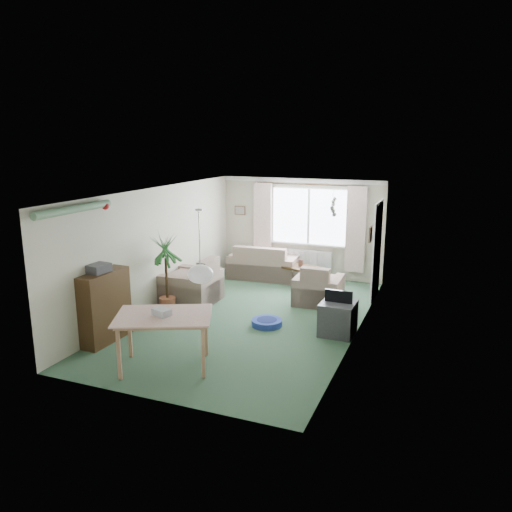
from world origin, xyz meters
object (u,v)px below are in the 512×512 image
at_px(armchair_left, 191,280).
at_px(houseplant, 166,273).
at_px(armchair_corner, 319,284).
at_px(tv_cube, 338,318).
at_px(coffee_table, 303,276).
at_px(pet_bed, 267,323).
at_px(dining_table, 165,342).
at_px(bookshelf, 105,307).
at_px(sofa, 264,261).

bearing_deg(armchair_left, houseplant, -12.28).
bearing_deg(armchair_corner, tv_cube, 114.74).
height_order(coffee_table, houseplant, houseplant).
height_order(coffee_table, pet_bed, coffee_table).
bearing_deg(houseplant, coffee_table, 54.49).
distance_m(houseplant, dining_table, 2.49).
bearing_deg(bookshelf, armchair_left, 83.34).
relative_size(armchair_left, dining_table, 0.83).
bearing_deg(bookshelf, sofa, 78.68).
xyz_separation_m(armchair_corner, bookshelf, (-2.80, -3.23, 0.18)).
xyz_separation_m(coffee_table, bookshelf, (-2.13, -4.34, 0.38)).
height_order(bookshelf, pet_bed, bookshelf).
height_order(sofa, coffee_table, sofa).
distance_m(sofa, bookshelf, 4.74).
distance_m(armchair_corner, armchair_left, 2.62).
distance_m(dining_table, pet_bed, 2.31).
bearing_deg(armchair_corner, armchair_left, 18.39).
relative_size(armchair_corner, tv_cube, 1.47).
xyz_separation_m(armchair_corner, pet_bed, (-0.54, -1.58, -0.36)).
distance_m(coffee_table, pet_bed, 2.71).
bearing_deg(coffee_table, dining_table, -98.07).
bearing_deg(bookshelf, pet_bed, 37.74).
xyz_separation_m(dining_table, tv_cube, (2.09, 2.23, -0.11)).
relative_size(armchair_corner, houseplant, 0.59).
relative_size(houseplant, pet_bed, 2.84).
height_order(houseplant, tv_cube, houseplant).
distance_m(armchair_corner, coffee_table, 1.32).
relative_size(armchair_left, bookshelf, 0.88).
relative_size(armchair_corner, armchair_left, 0.88).
xyz_separation_m(armchair_left, pet_bed, (1.92, -0.68, -0.42)).
bearing_deg(pet_bed, coffee_table, 92.65).
bearing_deg(tv_cube, coffee_table, 119.64).
height_order(sofa, houseplant, houseplant).
distance_m(sofa, pet_bed, 3.22).
xyz_separation_m(armchair_left, dining_table, (1.11, -2.82, -0.08)).
distance_m(armchair_corner, bookshelf, 4.28).
relative_size(armchair_left, tv_cube, 1.68).
bearing_deg(pet_bed, bookshelf, -143.91).
xyz_separation_m(armchair_corner, tv_cube, (0.74, -1.49, -0.13)).
bearing_deg(bookshelf, dining_table, -17.01).
height_order(armchair_left, coffee_table, armchair_left).
distance_m(coffee_table, tv_cube, 2.96).
relative_size(sofa, pet_bed, 2.95).
bearing_deg(houseplant, dining_table, -59.18).
distance_m(armchair_left, tv_cube, 3.26).
bearing_deg(houseplant, pet_bed, 0.73).
relative_size(sofa, armchair_corner, 1.77).
distance_m(armchair_left, houseplant, 0.79).
height_order(bookshelf, dining_table, bookshelf).
relative_size(houseplant, tv_cube, 2.50).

